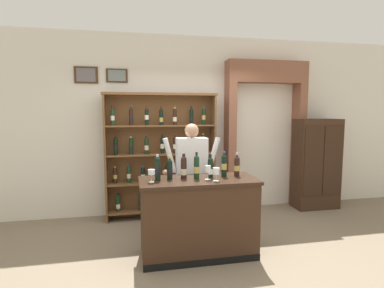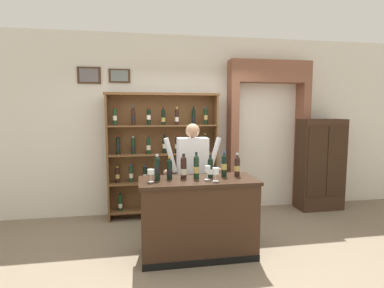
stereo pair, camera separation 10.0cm
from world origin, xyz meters
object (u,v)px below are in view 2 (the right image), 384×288
at_px(tasting_bottle_prosecco, 224,165).
at_px(wine_glass_left, 208,170).
at_px(wine_shelf, 163,153).
at_px(tasting_bottle_bianco, 196,167).
at_px(side_cabinet, 320,164).
at_px(tasting_bottle_riserva, 169,169).
at_px(tasting_bottle_brunello, 157,168).
at_px(tasting_counter, 198,217).
at_px(tasting_bottle_chianti, 184,167).
at_px(wine_glass_right, 216,172).
at_px(tasting_bottle_super_tuscan, 237,166).
at_px(wine_glass_center, 151,173).
at_px(tasting_bottle_vin_santo, 210,167).
at_px(shopkeeper, 193,167).

distance_m(tasting_bottle_prosecco, wine_glass_left, 0.28).
xyz_separation_m(wine_shelf, tasting_bottle_bianco, (0.29, -1.47, 0.02)).
xyz_separation_m(side_cabinet, tasting_bottle_riserva, (-2.88, -1.34, 0.27)).
distance_m(wine_shelf, tasting_bottle_brunello, 1.48).
height_order(tasting_counter, wine_glass_left, wine_glass_left).
xyz_separation_m(wine_shelf, tasting_bottle_chianti, (0.14, -1.42, 0.01)).
distance_m(wine_shelf, tasting_bottle_bianco, 1.50).
bearing_deg(wine_shelf, wine_glass_right, -73.47).
distance_m(tasting_counter, wine_glass_right, 0.64).
bearing_deg(side_cabinet, tasting_bottle_chianti, -153.87).
bearing_deg(wine_shelf, tasting_bottle_brunello, -97.26).
bearing_deg(tasting_bottle_super_tuscan, wine_glass_right, -146.02).
distance_m(tasting_bottle_riserva, wine_glass_center, 0.26).
bearing_deg(tasting_bottle_bianco, wine_glass_right, -42.12).
bearing_deg(tasting_bottle_brunello, wine_glass_center, -131.73).
distance_m(tasting_bottle_chianti, wine_glass_center, 0.43).
xyz_separation_m(tasting_bottle_prosecco, wine_glass_right, (-0.17, -0.23, -0.04)).
bearing_deg(tasting_bottle_chianti, tasting_counter, -24.29).
bearing_deg(tasting_bottle_bianco, tasting_bottle_brunello, 179.67).
distance_m(tasting_bottle_vin_santo, wine_glass_left, 0.14).
bearing_deg(tasting_counter, tasting_bottle_super_tuscan, 7.98).
height_order(tasting_bottle_bianco, wine_glass_left, tasting_bottle_bianco).
bearing_deg(tasting_bottle_riserva, wine_glass_right, -22.94).
bearing_deg(tasting_bottle_chianti, tasting_bottle_riserva, -177.31).
distance_m(shopkeeper, wine_glass_left, 0.69).
height_order(tasting_bottle_riserva, tasting_bottle_prosecco, tasting_bottle_prosecco).
relative_size(tasting_counter, shopkeeper, 0.89).
bearing_deg(tasting_bottle_bianco, tasting_bottle_vin_santo, 12.72).
height_order(side_cabinet, tasting_counter, side_cabinet).
bearing_deg(wine_glass_right, tasting_bottle_vin_santo, 93.29).
distance_m(tasting_bottle_brunello, tasting_bottle_chianti, 0.33).
bearing_deg(side_cabinet, tasting_bottle_brunello, -155.60).
height_order(tasting_bottle_vin_santo, tasting_bottle_super_tuscan, tasting_bottle_super_tuscan).
bearing_deg(wine_glass_left, wine_glass_center, -179.59).
height_order(side_cabinet, tasting_bottle_super_tuscan, side_cabinet).
xyz_separation_m(shopkeeper, tasting_bottle_prosecco, (0.31, -0.55, 0.12)).
xyz_separation_m(tasting_counter, tasting_bottle_super_tuscan, (0.52, 0.07, 0.62)).
xyz_separation_m(side_cabinet, tasting_bottle_chianti, (-2.71, -1.33, 0.28)).
relative_size(tasting_counter, tasting_bottle_vin_santo, 4.93).
bearing_deg(wine_shelf, tasting_bottle_chianti, -84.38).
bearing_deg(wine_shelf, wine_glass_left, -75.07).
bearing_deg(tasting_bottle_brunello, wine_glass_right, -15.13).
bearing_deg(wine_shelf, tasting_bottle_vin_santo, -71.53).
relative_size(tasting_bottle_super_tuscan, wine_glass_center, 1.95).
relative_size(wine_shelf, tasting_bottle_bianco, 6.31).
xyz_separation_m(wine_shelf, shopkeeper, (0.35, -0.86, -0.10)).
height_order(side_cabinet, wine_glass_left, side_cabinet).
distance_m(tasting_bottle_brunello, wine_glass_center, 0.13).
distance_m(tasting_bottle_brunello, tasting_bottle_riserva, 0.16).
height_order(shopkeeper, wine_glass_left, shopkeeper).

